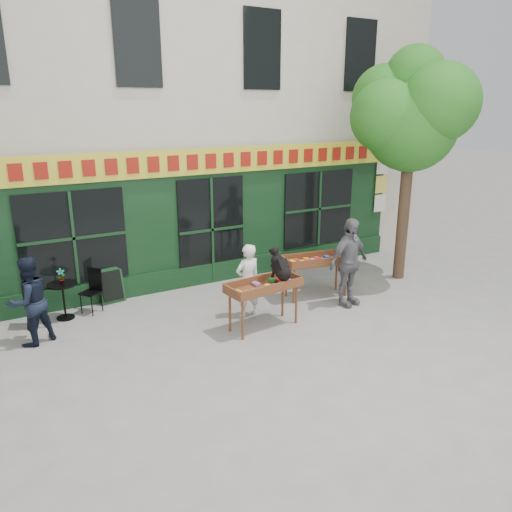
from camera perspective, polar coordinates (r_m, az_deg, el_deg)
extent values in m
plane|color=slate|center=(10.63, 0.36, -6.66)|extent=(80.00, 80.00, 0.00)
cube|color=beige|center=(15.27, -11.58, 19.37)|extent=(14.00, 7.00, 10.00)
cube|color=black|center=(12.20, -5.32, 4.27)|extent=(11.00, 0.16, 3.20)
cube|color=gold|center=(11.87, -5.26, 10.77)|extent=(11.00, 0.06, 0.60)
cube|color=maroon|center=(11.83, -5.17, 10.76)|extent=(9.60, 0.03, 0.34)
cube|color=black|center=(12.47, -4.96, -1.88)|extent=(11.00, 0.10, 0.50)
cube|color=black|center=(12.17, -5.09, 3.03)|extent=(1.70, 0.05, 2.50)
cube|color=black|center=(11.23, -20.13, 1.93)|extent=(2.20, 0.05, 2.00)
cube|color=black|center=(13.72, 7.17, 5.40)|extent=(2.20, 0.05, 2.00)
cube|color=silver|center=(15.11, 13.97, 5.89)|extent=(0.42, 0.02, 0.50)
cube|color=#E5D14C|center=(15.02, 14.12, 7.95)|extent=(0.42, 0.02, 0.50)
cube|color=silver|center=(14.95, 14.27, 10.03)|extent=(0.42, 0.02, 0.50)
cylinder|color=#382619|center=(12.90, 16.54, 5.24)|extent=(0.28, 0.28, 3.60)
sphere|color=#1A6016|center=(12.68, 17.31, 14.12)|extent=(2.20, 2.20, 2.20)
sphere|color=#1A6016|center=(13.39, 18.61, 15.40)|extent=(1.80, 1.80, 1.80)
sphere|color=#1A6016|center=(12.39, 14.72, 15.21)|extent=(1.70, 1.70, 1.70)
sphere|color=#1A6016|center=(12.42, 20.25, 16.13)|extent=(1.80, 1.80, 1.80)
sphere|color=#1A6016|center=(12.89, 14.58, 17.04)|extent=(1.60, 1.60, 1.60)
sphere|color=#1A6016|center=(12.83, 17.75, 19.04)|extent=(1.40, 1.40, 1.40)
cylinder|color=brown|center=(9.38, -1.54, -7.31)|extent=(0.05, 0.05, 0.80)
cylinder|color=brown|center=(10.10, 4.62, -5.55)|extent=(0.05, 0.05, 0.80)
cylinder|color=brown|center=(9.72, -3.00, -6.44)|extent=(0.05, 0.05, 0.80)
cylinder|color=brown|center=(10.42, 3.06, -4.81)|extent=(0.05, 0.05, 0.80)
cube|color=brown|center=(9.73, 0.90, -3.72)|extent=(1.55, 0.73, 0.05)
cube|color=brown|center=(9.49, 1.94, -3.77)|extent=(1.50, 0.19, 0.18)
cube|color=brown|center=(9.93, -0.09, -2.81)|extent=(1.50, 0.19, 0.18)
cube|color=brown|center=(9.71, 0.90, -3.39)|extent=(1.33, 0.53, 0.06)
imported|color=white|center=(10.28, -0.94, -2.83)|extent=(0.60, 0.43, 1.56)
cylinder|color=brown|center=(11.09, 4.36, -3.46)|extent=(0.05, 0.05, 0.80)
cylinder|color=brown|center=(11.66, 10.21, -2.66)|extent=(0.05, 0.05, 0.80)
cylinder|color=brown|center=(11.47, 3.47, -2.75)|extent=(0.05, 0.05, 0.80)
cylinder|color=brown|center=(12.02, 9.17, -2.01)|extent=(0.05, 0.05, 0.80)
cube|color=brown|center=(11.41, 6.94, -0.72)|extent=(1.58, 0.82, 0.05)
cube|color=brown|center=(11.14, 7.62, -0.75)|extent=(1.49, 0.29, 0.18)
cube|color=brown|center=(11.64, 6.32, 0.06)|extent=(1.49, 0.29, 0.18)
cube|color=brown|center=(11.40, 6.95, -0.43)|extent=(1.35, 0.61, 0.06)
imported|color=#5D5D62|center=(10.99, 10.54, -0.73)|extent=(1.21, 0.67, 1.95)
cylinder|color=black|center=(11.15, -20.90, -6.57)|extent=(0.36, 0.36, 0.03)
cylinder|color=black|center=(11.02, -21.09, -4.85)|extent=(0.04, 0.04, 0.72)
cylinder|color=black|center=(10.89, -21.29, -3.04)|extent=(0.60, 0.60, 0.03)
cube|color=black|center=(10.85, -23.91, -5.12)|extent=(0.41, 0.41, 0.03)
cube|color=black|center=(10.78, -24.96, -3.97)|extent=(0.09, 0.36, 0.50)
cylinder|color=black|center=(10.78, -23.01, -6.47)|extent=(0.02, 0.02, 0.44)
cylinder|color=black|center=(11.06, -22.95, -5.88)|extent=(0.02, 0.02, 0.44)
cylinder|color=black|center=(10.81, -24.60, -6.61)|extent=(0.02, 0.02, 0.44)
cylinder|color=black|center=(11.08, -24.50, -6.02)|extent=(0.02, 0.02, 0.44)
cube|color=black|center=(11.11, -18.38, -3.99)|extent=(0.50, 0.50, 0.03)
cube|color=black|center=(11.15, -17.91, -2.52)|extent=(0.23, 0.31, 0.50)
cylinder|color=black|center=(11.20, -19.36, -5.20)|extent=(0.02, 0.02, 0.44)
cylinder|color=black|center=(11.00, -18.22, -5.49)|extent=(0.02, 0.02, 0.44)
cylinder|color=black|center=(11.39, -18.32, -4.71)|extent=(0.02, 0.02, 0.44)
cylinder|color=black|center=(11.20, -17.19, -4.98)|extent=(0.02, 0.02, 0.44)
imported|color=gray|center=(10.84, -21.39, -2.17)|extent=(0.18, 0.13, 0.32)
imported|color=black|center=(9.96, -24.50, -4.75)|extent=(1.00, 0.92, 1.66)
cube|color=black|center=(11.56, -16.17, -3.25)|extent=(0.58, 0.26, 0.79)
cube|color=black|center=(11.54, -16.15, -3.28)|extent=(0.48, 0.23, 0.65)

